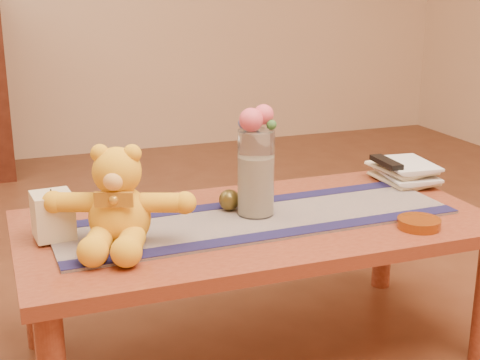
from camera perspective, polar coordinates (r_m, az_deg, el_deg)
name	(u,v)px	position (r m, az deg, el deg)	size (l,w,h in m)	color
floor	(255,352)	(2.26, 1.22, -14.09)	(5.50, 5.50, 0.00)	#522817
coffee_table_top	(256,226)	(2.07, 1.30, -3.83)	(1.40, 0.70, 0.04)	maroon
table_leg_bl	(34,287)	(2.30, -16.71, -8.51)	(0.07, 0.07, 0.41)	maroon
table_leg_br	(383,236)	(2.67, 11.79, -4.53)	(0.07, 0.07, 0.41)	maroon
persian_runner	(257,219)	(2.06, 1.43, -3.26)	(1.20, 0.35, 0.01)	#181843
runner_border_near	(278,234)	(1.94, 3.13, -4.48)	(1.20, 0.06, 0.00)	#16143C
runner_border_far	(239,203)	(2.19, -0.06, -1.93)	(1.20, 0.06, 0.00)	#16143C
teddy_bear	(119,197)	(1.86, -10.02, -1.39)	(0.38, 0.31, 0.26)	gold
pillar_candle	(53,215)	(1.96, -15.25, -2.83)	(0.11, 0.11, 0.13)	beige
candle_wick	(51,191)	(1.94, -15.41, -0.90)	(0.00, 0.00, 0.01)	black
glass_vase	(256,173)	(2.05, 1.33, 0.59)	(0.11, 0.11, 0.26)	silver
potpourri_fill	(256,185)	(2.06, 1.32, -0.46)	(0.09, 0.09, 0.18)	beige
rose_left	(251,120)	(2.00, 0.93, 5.01)	(0.07, 0.07, 0.07)	#D94C5E
rose_right	(264,114)	(2.02, 1.97, 5.46)	(0.06, 0.06, 0.06)	#D94C5E
blue_flower_back	(255,119)	(2.05, 1.25, 5.12)	(0.04, 0.04, 0.04)	#4C5EA5
blue_flower_side	(244,123)	(2.02, 0.35, 4.73)	(0.04, 0.04, 0.04)	#4C5EA5
leaf_sprig	(271,125)	(2.01, 2.63, 4.60)	(0.03, 0.03, 0.03)	#33662D
bronze_ball	(229,200)	(2.12, -0.89, -1.66)	(0.07, 0.07, 0.07)	#51431B
book_bottom	(383,182)	(2.45, 11.81, -0.16)	(0.17, 0.22, 0.02)	beige
book_lower	(386,177)	(2.45, 11.98, 0.25)	(0.16, 0.22, 0.02)	beige
book_upper	(382,171)	(2.44, 11.70, 0.70)	(0.17, 0.22, 0.02)	beige
book_top	(386,166)	(2.44, 11.99, 1.12)	(0.16, 0.22, 0.02)	beige
tv_remote	(386,162)	(2.43, 12.03, 1.46)	(0.04, 0.16, 0.02)	black
amber_dish	(419,223)	(2.06, 14.61, -3.50)	(0.13, 0.13, 0.03)	#BF5914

